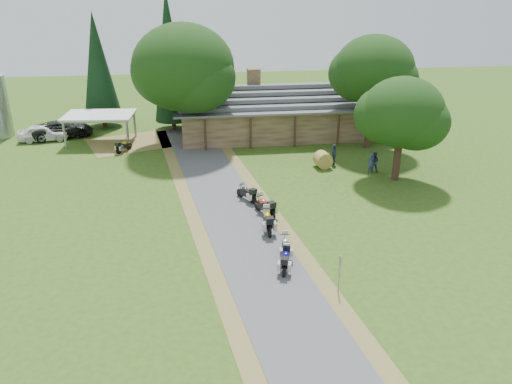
{
  "coord_description": "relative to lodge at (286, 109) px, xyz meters",
  "views": [
    {
      "loc": [
        -3.22,
        -22.83,
        13.98
      ],
      "look_at": [
        0.66,
        5.93,
        1.6
      ],
      "focal_mm": 35.0,
      "sensor_mm": 36.0,
      "label": 1
    }
  ],
  "objects": [
    {
      "name": "cedar_far",
      "position": [
        -18.0,
        4.93,
        3.2
      ],
      "size": [
        3.77,
        3.77,
        11.31
      ],
      "primitive_type": "cone",
      "color": "black",
      "rests_on": "ground"
    },
    {
      "name": "lodge",
      "position": [
        0.0,
        0.0,
        0.0
      ],
      "size": [
        21.4,
        9.4,
        4.9
      ],
      "primitive_type": null,
      "color": "brown",
      "rests_on": "ground"
    },
    {
      "name": "motorcycle_row_d",
      "position": [
        -4.8,
        -18.19,
        -1.75
      ],
      "size": [
        1.44,
        2.14,
        1.4
      ],
      "primitive_type": null,
      "rotation": [
        0.0,
        0.0,
        1.99
      ],
      "color": "red",
      "rests_on": "ground"
    },
    {
      "name": "person_a",
      "position": [
        4.51,
        -11.83,
        -1.47
      ],
      "size": [
        0.63,
        0.5,
        1.97
      ],
      "primitive_type": "imported",
      "rotation": [
        0.0,
        0.0,
        3.34
      ],
      "color": "#303C56",
      "rests_on": "ground"
    },
    {
      "name": "driveway",
      "position": [
        -6.5,
        -20.0,
        -2.45
      ],
      "size": [
        51.95,
        51.95,
        0.0
      ],
      "primitive_type": "plane",
      "rotation": [
        0.0,
        0.0,
        0.14
      ],
      "color": "#49494B",
      "rests_on": "ground"
    },
    {
      "name": "sign_post",
      "position": [
        -2.52,
        -27.08,
        -1.46
      ],
      "size": [
        0.36,
        0.06,
        1.98
      ],
      "primitive_type": null,
      "color": "gray",
      "rests_on": "ground"
    },
    {
      "name": "oak_lodge_left",
      "position": [
        -9.6,
        -2.92,
        3.25
      ],
      "size": [
        8.79,
        8.79,
        11.4
      ],
      "primitive_type": null,
      "color": "#16320F",
      "rests_on": "ground"
    },
    {
      "name": "ground",
      "position": [
        -6.0,
        -24.0,
        -2.45
      ],
      "size": [
        120.0,
        120.0,
        0.0
      ],
      "primitive_type": "plane",
      "color": "#324D15",
      "rests_on": "ground"
    },
    {
      "name": "person_b",
      "position": [
        4.91,
        -11.46,
        -1.5
      ],
      "size": [
        0.66,
        0.59,
        1.9
      ],
      "primitive_type": "imported",
      "rotation": [
        0.0,
        0.0,
        2.67
      ],
      "color": "#303C56",
      "rests_on": "ground"
    },
    {
      "name": "motorcycle_row_c",
      "position": [
        -4.94,
        -20.31,
        -1.73
      ],
      "size": [
        0.71,
        2.11,
        1.44
      ],
      "primitive_type": null,
      "rotation": [
        0.0,
        0.0,
        1.56
      ],
      "color": "#CA9D00",
      "rests_on": "ground"
    },
    {
      "name": "motorcycle_carport_a",
      "position": [
        -15.16,
        -3.79,
        -1.87
      ],
      "size": [
        1.44,
        1.71,
        1.17
      ],
      "primitive_type": null,
      "rotation": [
        0.0,
        0.0,
        0.95
      ],
      "color": "yellow",
      "rests_on": "ground"
    },
    {
      "name": "hay_bale",
      "position": [
        1.18,
        -10.01,
        -1.8
      ],
      "size": [
        1.42,
        1.32,
        1.3
      ],
      "primitive_type": "cylinder",
      "rotation": [
        1.57,
        0.0,
        0.1
      ],
      "color": "olive",
      "rests_on": "ground"
    },
    {
      "name": "motorcycle_row_a",
      "position": [
        -4.7,
        -24.77,
        -1.83
      ],
      "size": [
        1.06,
        1.89,
        1.23
      ],
      "primitive_type": null,
      "rotation": [
        0.0,
        0.0,
        1.29
      ],
      "color": "#110D84",
      "rests_on": "ground"
    },
    {
      "name": "motorcycle_row_b",
      "position": [
        -4.44,
        -23.4,
        -1.82
      ],
      "size": [
        0.82,
        1.9,
        1.26
      ],
      "primitive_type": null,
      "rotation": [
        0.0,
        0.0,
        1.45
      ],
      "color": "#9C9FA3",
      "rests_on": "ground"
    },
    {
      "name": "car_dark_suv",
      "position": [
        -21.45,
        1.52,
        -1.26
      ],
      "size": [
        4.33,
        6.71,
        2.38
      ],
      "primitive_type": "imported",
      "rotation": [
        0.0,
        0.0,
        1.87
      ],
      "color": "black",
      "rests_on": "ground"
    },
    {
      "name": "cedar_near",
      "position": [
        -10.9,
        3.06,
        4.25
      ],
      "size": [
        3.58,
        3.58,
        13.41
      ],
      "primitive_type": "cone",
      "color": "black",
      "rests_on": "ground"
    },
    {
      "name": "car_white_sedan",
      "position": [
        -22.94,
        0.56,
        -1.49
      ],
      "size": [
        3.08,
        5.98,
        1.91
      ],
      "primitive_type": "imported",
      "rotation": [
        0.0,
        0.0,
        1.69
      ],
      "color": "white",
      "rests_on": "ground"
    },
    {
      "name": "oak_lodge_right",
      "position": [
        6.5,
        -5.46,
        3.16
      ],
      "size": [
        6.83,
        6.83,
        11.22
      ],
      "primitive_type": null,
      "color": "#16320F",
      "rests_on": "ground"
    },
    {
      "name": "carport",
      "position": [
        -17.47,
        -0.69,
        -1.11
      ],
      "size": [
        6.51,
        4.64,
        2.68
      ],
      "primitive_type": null,
      "rotation": [
        0.0,
        0.0,
        -0.09
      ],
      "color": "silver",
      "rests_on": "ground"
    },
    {
      "name": "motorcycle_row_e",
      "position": [
        -5.69,
        -15.75,
        -1.83
      ],
      "size": [
        1.46,
        1.85,
        1.24
      ],
      "primitive_type": null,
      "rotation": [
        0.0,
        0.0,
        2.12
      ],
      "color": "black",
      "rests_on": "ground"
    },
    {
      "name": "oak_driveway",
      "position": [
        5.93,
        -13.37,
        1.75
      ],
      "size": [
        5.97,
        5.97,
        8.41
      ],
      "primitive_type": null,
      "color": "#16320F",
      "rests_on": "ground"
    },
    {
      "name": "person_c",
      "position": [
        2.21,
        -9.53,
        -1.42
      ],
      "size": [
        0.48,
        0.62,
        2.05
      ],
      "primitive_type": "imported",
      "rotation": [
        0.0,
        0.0,
        4.61
      ],
      "color": "#303C56",
      "rests_on": "ground"
    }
  ]
}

